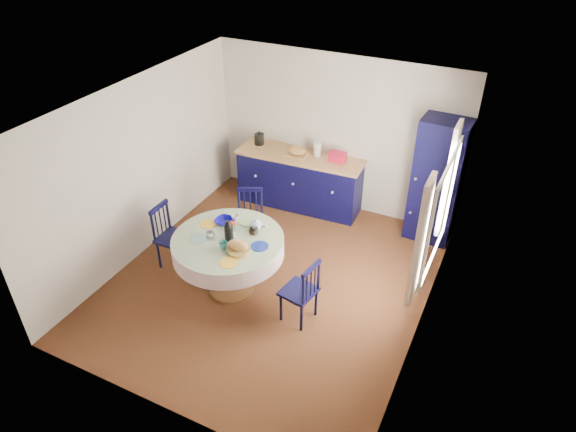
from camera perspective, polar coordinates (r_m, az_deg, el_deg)
name	(u,v)px	position (r m, az deg, el deg)	size (l,w,h in m)	color
floor	(271,281)	(7.04, -1.90, -7.23)	(4.50, 4.50, 0.00)	black
ceiling	(267,107)	(5.73, -2.37, 12.06)	(4.50, 4.50, 0.00)	white
wall_back	(336,134)	(8.11, 5.39, 9.05)	(4.00, 0.02, 2.50)	beige
wall_left	(140,169)	(7.33, -16.14, 5.01)	(0.02, 4.50, 2.50)	beige
wall_right	(432,246)	(5.78, 15.74, -3.26)	(0.02, 4.50, 2.50)	beige
window	(438,211)	(5.89, 16.34, 0.58)	(0.10, 1.74, 1.45)	white
kitchen_counter	(300,179)	(8.38, 1.36, 4.10)	(2.08, 0.73, 1.16)	black
pantry_cabinet	(437,181)	(7.67, 16.21, 3.70)	(0.69, 0.51, 1.89)	black
dining_table	(229,247)	(6.47, -6.60, -3.44)	(1.40, 1.40, 1.13)	#523117
chair_left	(171,236)	(7.24, -12.90, -2.15)	(0.40, 0.42, 0.93)	black
chair_far	(250,219)	(7.44, -4.27, -0.31)	(0.52, 0.51, 0.90)	black
chair_right	(301,291)	(6.21, 1.50, -8.33)	(0.44, 0.46, 0.89)	black
mug_a	(210,235)	(6.43, -8.63, -2.06)	(0.11, 0.11, 0.09)	silver
mug_b	(223,245)	(6.21, -7.21, -3.26)	(0.11, 0.11, 0.10)	#2E7875
mug_c	(254,231)	(6.42, -3.85, -1.71)	(0.12, 0.12, 0.09)	black
mug_d	(236,218)	(6.67, -5.85, -0.27)	(0.10, 0.10, 0.10)	silver
cobalt_bowl	(225,221)	(6.67, -7.03, -0.59)	(0.25, 0.25, 0.06)	#06027E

